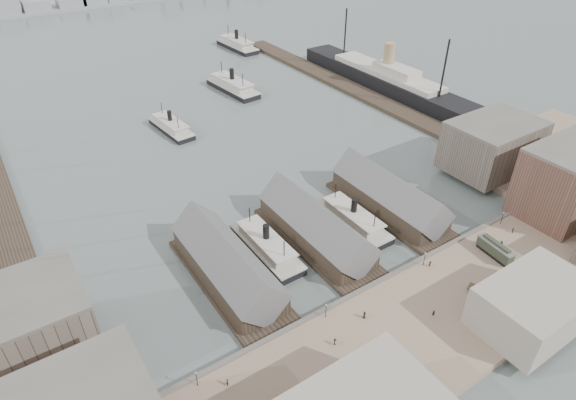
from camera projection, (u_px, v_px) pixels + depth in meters
ground at (357, 278)px, 116.37m from camera, size 900.00×900.00×0.00m
quay at (419, 329)px, 102.06m from camera, size 180.00×30.00×2.00m
seawall at (372, 288)px, 112.15m from camera, size 180.00×1.20×2.30m
east_wharf at (359, 92)px, 213.67m from camera, size 10.00×180.00×1.60m
ferry_shed_west at (227, 265)px, 113.43m from camera, size 14.00×42.00×12.60m
ferry_shed_center at (316, 228)px, 125.38m from camera, size 14.00×42.00×12.60m
ferry_shed_east at (389, 197)px, 137.32m from camera, size 14.00×42.00×12.60m
warehouse_west_back at (18, 331)px, 91.54m from camera, size 26.00×20.00×14.00m
warehouse_east_front at (572, 180)px, 131.98m from camera, size 30.00×18.00×19.00m
warehouse_east_back at (492, 146)px, 152.60m from camera, size 28.00×20.00×15.00m
street_bldg_center at (534, 306)px, 99.62m from camera, size 24.00×16.00×10.00m
lamp_post_far_w at (196, 376)px, 88.24m from camera, size 0.44×0.44×3.92m
lamp_post_near_w at (326, 308)px, 102.02m from camera, size 0.44×0.44×3.92m
lamp_post_near_e at (425, 257)px, 115.80m from camera, size 0.44×0.44×3.92m
lamp_post_far_e at (503, 216)px, 129.59m from camera, size 0.44×0.44×3.92m
far_shore at (49, 4)px, 343.06m from camera, size 500.00×40.00×15.72m
ferry_docked_west at (267, 246)px, 123.27m from camera, size 7.69×25.62×9.15m
ferry_docked_east at (353, 219)px, 132.92m from camera, size 7.62×25.42×9.08m
ferry_open_near at (171, 126)px, 181.81m from camera, size 9.55×25.07×8.75m
ferry_open_mid at (233, 86)px, 215.21m from camera, size 12.05×31.49×10.99m
ferry_open_far at (237, 44)px, 267.40m from camera, size 10.96×31.30×11.01m
ocean_steamer at (387, 79)px, 216.45m from camera, size 14.14×103.30×20.66m
tram at (495, 250)px, 119.27m from camera, size 3.62×10.35×3.61m
horse_cart_center at (372, 360)px, 93.56m from camera, size 4.84×3.05×1.51m
horse_cart_right at (479, 287)px, 110.10m from camera, size 4.78×3.20×1.55m
pedestrian_0 at (227, 382)px, 89.25m from camera, size 0.71×0.79×1.77m
pedestrian_2 at (335, 342)px, 97.04m from camera, size 1.10×1.26×1.69m
pedestrian_3 at (414, 370)px, 91.56m from camera, size 0.74×1.07×1.69m
pedestrian_4 at (364, 315)px, 102.89m from camera, size 1.04×0.98×1.79m
pedestrian_5 at (433, 313)px, 103.41m from camera, size 0.76×0.74×1.69m
pedestrian_6 at (430, 264)px, 116.52m from camera, size 0.85×0.70×1.59m
pedestrian_7 at (528, 268)px, 115.22m from camera, size 0.84×1.27×1.83m
pedestrian_8 at (501, 243)px, 122.91m from camera, size 0.49×1.00×1.65m
pedestrian_10 at (513, 230)px, 127.56m from camera, size 0.99×0.63×1.57m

